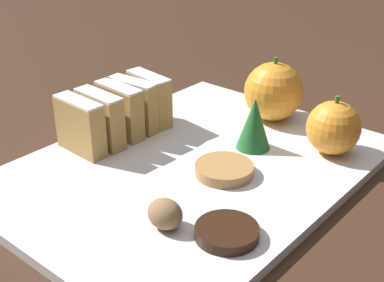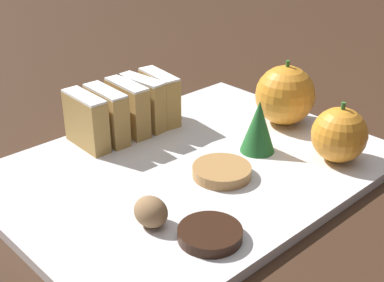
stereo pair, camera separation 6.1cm
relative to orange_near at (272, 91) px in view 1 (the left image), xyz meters
The scene contains 13 objects.
ground_plane 0.18m from the orange_near, 89.02° to the right, with size 6.00×6.00×0.00m, color #382316.
serving_platter 0.18m from the orange_near, 89.02° to the right, with size 0.33×0.44×0.01m.
stollen_slice_front 0.26m from the orange_near, 117.26° to the right, with size 0.07×0.03×0.07m.
stollen_slice_second 0.24m from the orange_near, 119.95° to the right, with size 0.07×0.03×0.07m.
stollen_slice_third 0.21m from the orange_near, 124.08° to the right, with size 0.07×0.03×0.07m.
stollen_slice_fourth 0.19m from the orange_near, 129.13° to the right, with size 0.07×0.03×0.07m.
stollen_slice_fifth 0.17m from the orange_near, 135.14° to the right, with size 0.07×0.03×0.07m.
orange_near is the anchor object (origin of this frame).
orange_far 0.12m from the orange_near, 18.72° to the right, with size 0.07×0.07×0.07m.
walnut 0.29m from the orange_near, 77.19° to the right, with size 0.04×0.03×0.03m.
chocolate_cookie 0.28m from the orange_near, 65.16° to the right, with size 0.06×0.06×0.01m.
gingerbread_cookie 0.17m from the orange_near, 74.42° to the right, with size 0.07×0.07×0.01m.
evergreen_sprig 0.10m from the orange_near, 69.65° to the right, with size 0.04×0.04×0.07m.
Camera 1 is at (0.35, -0.42, 0.32)m, focal length 50.00 mm.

